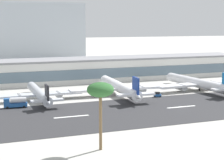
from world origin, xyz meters
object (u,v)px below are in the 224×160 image
airliner_black_tail_gate_0 (39,94)px  palm_tree_0 (100,91)px  terminal_building (92,69)px  service_fuel_truck_0 (16,102)px  distant_hotel_block (20,32)px  service_baggage_tug_1 (157,95)px  airliner_blue_tail_gate_2 (199,84)px  airliner_navy_tail_gate_1 (120,88)px

airliner_black_tail_gate_0 → palm_tree_0: size_ratio=2.57×
terminal_building → service_fuel_truck_0: (-46.87, -54.72, -4.23)m
service_fuel_truck_0 → distant_hotel_block: bearing=-89.8°
terminal_building → service_baggage_tug_1: (12.34, -54.64, -5.21)m
terminal_building → distant_hotel_block: size_ratio=1.73×
airliner_blue_tail_gate_2 → service_baggage_tug_1: bearing=100.4°
terminal_building → service_baggage_tug_1: 56.26m
airliner_blue_tail_gate_2 → service_fuel_truck_0: 84.99m
palm_tree_0 → airliner_black_tail_gate_0: bearing=94.0°
service_baggage_tug_1 → airliner_black_tail_gate_0: bearing=12.6°
terminal_building → airliner_navy_tail_gate_1: terminal_building is taller
terminal_building → airliner_blue_tail_gate_2: terminal_building is taller
service_fuel_truck_0 → palm_tree_0: 58.51m
terminal_building → airliner_blue_tail_gate_2: size_ratio=3.64×
airliner_blue_tail_gate_2 → palm_tree_0: size_ratio=2.95×
airliner_blue_tail_gate_2 → palm_tree_0: (-69.81, -62.10, 11.46)m
terminal_building → distant_hotel_block: 127.55m
terminal_building → distant_hotel_block: distant_hotel_block is taller
service_fuel_truck_0 → palm_tree_0: (14.89, -55.13, 12.76)m
distant_hotel_block → service_fuel_truck_0: (-22.68, -178.67, -22.11)m
airliner_navy_tail_gate_1 → palm_tree_0: bearing=157.5°
terminal_building → distant_hotel_block: bearing=101.0°
distant_hotel_block → service_baggage_tug_1: size_ratio=29.48×
airliner_navy_tail_gate_1 → palm_tree_0: palm_tree_0 is taller
airliner_navy_tail_gate_1 → service_baggage_tug_1: (13.72, -8.58, -2.35)m
service_fuel_truck_0 → terminal_building: bearing=-123.1°
service_fuel_truck_0 → palm_tree_0: bearing=112.6°
airliner_navy_tail_gate_1 → service_baggage_tug_1: 16.35m
airliner_blue_tail_gate_2 → terminal_building: bearing=33.6°
terminal_building → service_fuel_truck_0: terminal_building is taller
service_baggage_tug_1 → palm_tree_0: 72.12m
terminal_building → service_fuel_truck_0: 72.17m
terminal_building → airliner_blue_tail_gate_2: bearing=-51.6°
airliner_black_tail_gate_0 → airliner_blue_tail_gate_2: airliner_blue_tail_gate_2 is taller
airliner_black_tail_gate_0 → service_fuel_truck_0: bearing=131.2°
distant_hotel_block → terminal_building: bearing=-79.0°
service_baggage_tug_1 → palm_tree_0: (-44.32, -55.21, 13.74)m
terminal_building → palm_tree_0: (-31.98, -109.85, 8.53)m
terminal_building → service_baggage_tug_1: bearing=-77.3°
airliner_black_tail_gate_0 → airliner_navy_tail_gate_1: airliner_navy_tail_gate_1 is taller
airliner_black_tail_gate_0 → distant_hotel_block: bearing=-4.7°
terminal_building → palm_tree_0: palm_tree_0 is taller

